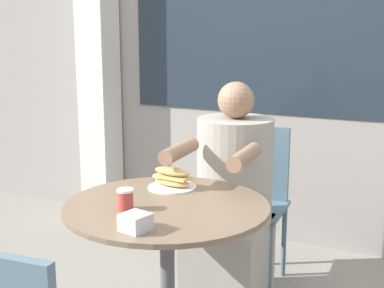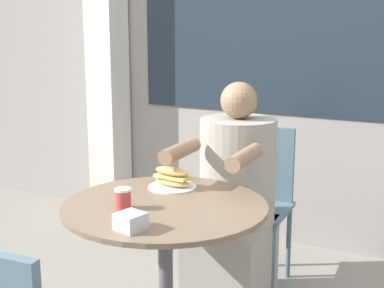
{
  "view_description": "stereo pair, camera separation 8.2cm",
  "coord_description": "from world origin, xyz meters",
  "px_view_note": "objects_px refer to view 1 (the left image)",
  "views": [
    {
      "loc": [
        0.98,
        -1.77,
        1.4
      ],
      "look_at": [
        0.0,
        0.23,
        0.92
      ],
      "focal_mm": 50.0,
      "sensor_mm": 36.0,
      "label": 1
    },
    {
      "loc": [
        1.06,
        -1.73,
        1.4
      ],
      "look_at": [
        0.0,
        0.23,
        0.92
      ],
      "focal_mm": 50.0,
      "sensor_mm": 36.0,
      "label": 2
    }
  ],
  "objects_px": {
    "cafe_table": "(167,248)",
    "diner_chair": "(254,190)",
    "seated_diner": "(232,213)",
    "sandwich_on_plate": "(172,180)",
    "drink_cup": "(125,199)"
  },
  "relations": [
    {
      "from": "diner_chair",
      "to": "drink_cup",
      "type": "distance_m",
      "value": 1.13
    },
    {
      "from": "seated_diner",
      "to": "cafe_table",
      "type": "bearing_deg",
      "value": 83.02
    },
    {
      "from": "drink_cup",
      "to": "diner_chair",
      "type": "bearing_deg",
      "value": 82.92
    },
    {
      "from": "seated_diner",
      "to": "diner_chair",
      "type": "bearing_deg",
      "value": -92.35
    },
    {
      "from": "seated_diner",
      "to": "sandwich_on_plate",
      "type": "bearing_deg",
      "value": 69.82
    },
    {
      "from": "cafe_table",
      "to": "diner_chair",
      "type": "relative_size",
      "value": 0.94
    },
    {
      "from": "diner_chair",
      "to": "drink_cup",
      "type": "bearing_deg",
      "value": 79.17
    },
    {
      "from": "diner_chair",
      "to": "drink_cup",
      "type": "height_order",
      "value": "diner_chair"
    },
    {
      "from": "diner_chair",
      "to": "sandwich_on_plate",
      "type": "relative_size",
      "value": 4.11
    },
    {
      "from": "diner_chair",
      "to": "sandwich_on_plate",
      "type": "height_order",
      "value": "diner_chair"
    },
    {
      "from": "diner_chair",
      "to": "drink_cup",
      "type": "xyz_separation_m",
      "value": [
        -0.14,
        -1.09,
        0.24
      ]
    },
    {
      "from": "diner_chair",
      "to": "sandwich_on_plate",
      "type": "bearing_deg",
      "value": 77.9
    },
    {
      "from": "seated_diner",
      "to": "drink_cup",
      "type": "distance_m",
      "value": 0.8
    },
    {
      "from": "cafe_table",
      "to": "drink_cup",
      "type": "height_order",
      "value": "drink_cup"
    },
    {
      "from": "cafe_table",
      "to": "diner_chair",
      "type": "xyz_separation_m",
      "value": [
        0.03,
        0.96,
        -0.01
      ]
    }
  ]
}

